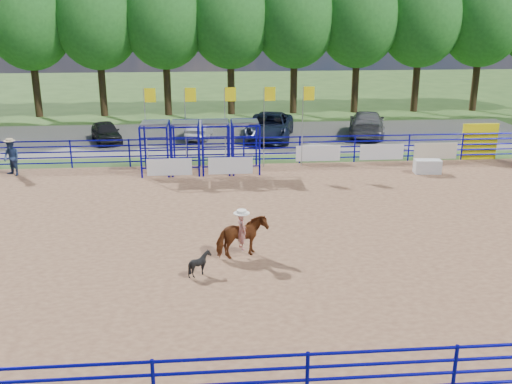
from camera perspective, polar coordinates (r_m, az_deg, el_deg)
The scene contains 14 objects.
ground at distance 21.06m, azimuth 0.49°, elevation -4.19°, with size 120.00×120.00×0.00m, color #3F6126.
arena_dirt at distance 21.06m, azimuth 0.49°, elevation -4.16°, with size 30.00×20.00×0.02m, color #956A4A.
gravel_strip at distance 37.34m, azimuth -1.90°, elevation 5.50°, with size 40.00×10.00×0.01m, color slate.
announcer_table at distance 30.02m, azimuth 16.76°, elevation 2.46°, with size 1.30×0.61×0.70m, color silver.
horse_and_rider at distance 18.79m, azimuth -1.44°, elevation -4.24°, with size 1.83×1.30×2.28m.
calf at distance 17.79m, azimuth -5.63°, elevation -7.13°, with size 0.61×0.69×0.76m, color black.
spectator_cowboy at distance 30.71m, azimuth -23.26°, elevation 3.21°, with size 1.10×1.04×1.84m.
car_a at distance 36.96m, azimuth -14.76°, elevation 5.82°, with size 1.51×3.75×1.28m, color black.
car_b at distance 37.13m, azimuth -5.66°, elevation 6.36°, with size 1.33×3.82×1.26m, color gray.
car_c at distance 36.52m, azimuth 1.36°, elevation 6.56°, with size 2.75×5.96×1.66m, color black.
car_d at distance 38.42m, azimuth 11.02°, elevation 6.76°, with size 2.25×5.53×1.60m, color #555558.
perimeter_fence at distance 20.79m, azimuth 0.50°, elevation -2.27°, with size 30.10×20.10×1.50m.
chute_assembly at distance 29.06m, azimuth -4.84°, elevation 4.49°, with size 19.32×2.41×4.20m.
treeline at distance 45.51m, azimuth -2.61°, elevation 17.21°, with size 56.40×6.40×11.24m.
Camera 1 is at (-1.80, -19.48, 7.81)m, focal length 40.00 mm.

